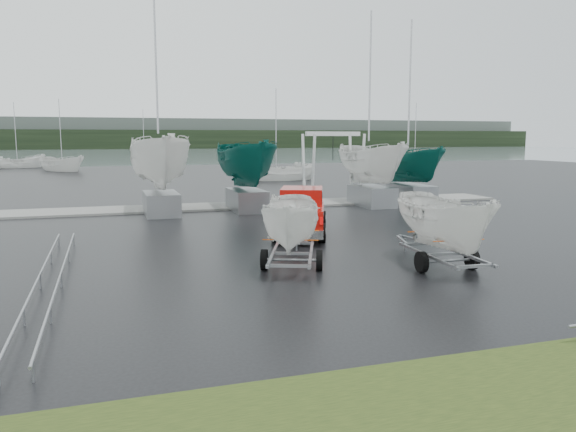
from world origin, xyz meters
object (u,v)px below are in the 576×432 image
Objects in this scene: trailer_parked at (447,175)px; boat_hoist at (333,157)px; pickup_truck at (301,210)px; trailer_hitched at (292,180)px.

boat_hoist is (3.23, 16.33, -0.09)m from trailer_parked.
trailer_parked reaches higher than boat_hoist.
trailer_hitched is at bearing -90.00° from pickup_truck.
trailer_parked reaches higher than trailer_hitched.
trailer_parked is 1.24× the size of boat_hoist.
boat_hoist is at bearing 83.47° from trailer_parked.
trailer_hitched is 4.42m from trailer_parked.
trailer_parked is at bearing -53.32° from pickup_truck.
trailer_hitched reaches higher than boat_hoist.
trailer_parked is at bearing 2.62° from trailer_hitched.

